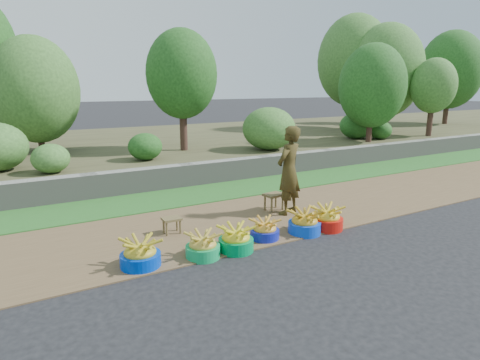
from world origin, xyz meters
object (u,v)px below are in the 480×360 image
basin_a (140,254)px  basin_d (265,230)px  basin_b (203,246)px  stool_right (274,197)px  basin_f (327,219)px  basin_c (236,240)px  basin_e (305,223)px  vendor_woman (289,171)px  stool_left (172,221)px

basin_a → basin_d: bearing=0.1°
basin_b → stool_right: size_ratio=1.22×
basin_a → basin_f: (3.17, -0.11, 0.00)m
basin_c → basin_e: (1.33, 0.07, 0.01)m
basin_b → vendor_woman: (2.22, 0.99, 0.68)m
basin_a → stool_left: 1.24m
basin_f → vendor_woman: 1.18m
basin_d → basin_f: basin_f is taller
basin_d → vendor_woman: vendor_woman is taller
basin_c → basin_e: 1.33m
basin_a → basin_c: (1.38, -0.16, -0.01)m
basin_d → basin_f: 1.18m
basin_f → stool_left: (-2.37, 1.06, 0.05)m
basin_d → basin_b: bearing=-173.4°
basin_e → vendor_woman: size_ratio=0.33×
basin_b → vendor_woman: bearing=24.1°
vendor_woman → stool_left: bearing=-26.3°
basin_c → stool_right: (1.58, 1.32, 0.11)m
basin_e → basin_d: bearing=172.3°
basin_b → basin_f: size_ratio=0.90×
basin_d → vendor_woman: (1.09, 0.86, 0.69)m
basin_e → basin_f: basin_f is taller
basin_a → basin_f: basin_f is taller
basin_d → stool_left: 1.52m
basin_a → basin_e: 2.71m
stool_right → vendor_woman: size_ratio=0.24×
basin_e → stool_right: size_ratio=1.33×
basin_f → vendor_woman: (-0.09, 0.98, 0.66)m
basin_c → basin_f: bearing=1.4°
basin_f → basin_c: bearing=-178.6°
basin_b → basin_c: (0.52, -0.03, 0.01)m
basin_a → basin_b: size_ratio=1.10×
basin_a → stool_right: size_ratio=1.34×
basin_a → basin_b: (0.86, -0.13, -0.02)m
basin_a → vendor_woman: size_ratio=0.33×
stool_left → basin_b: bearing=-86.7°
basin_e → basin_f: bearing=-2.7°
basin_d → stool_right: 1.51m
stool_right → basin_d: bearing=-129.9°
basin_c → basin_d: 0.63m
basin_b → stool_right: basin_b is taller
stool_left → vendor_woman: bearing=-2.0°
basin_a → basin_d: size_ratio=1.17×
basin_b → stool_left: (-0.06, 1.07, 0.07)m
basin_d → basin_f: size_ratio=0.84×
basin_a → basin_f: size_ratio=0.98×
basin_c → basin_f: (1.79, 0.04, 0.01)m
basin_a → stool_left: bearing=49.9°
basin_e → stool_left: bearing=151.5°
basin_b → stool_left: bearing=93.3°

